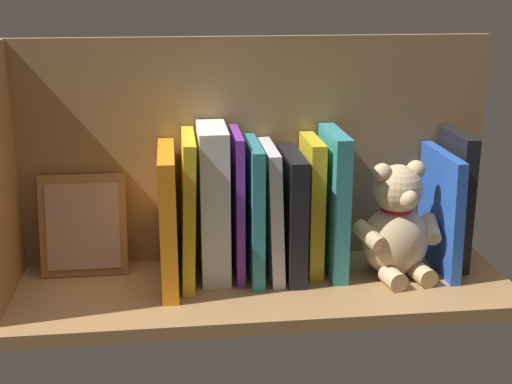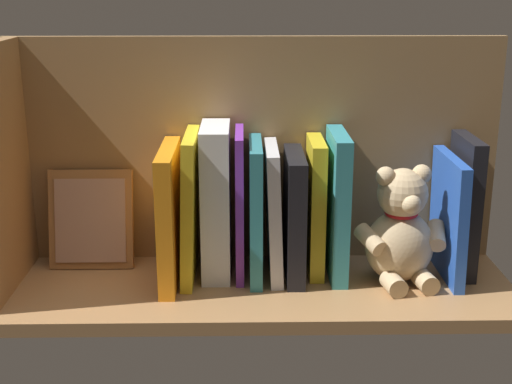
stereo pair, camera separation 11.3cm
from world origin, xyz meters
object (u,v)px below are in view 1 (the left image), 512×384
object	(u,v)px
book_0	(454,199)
teddy_bear	(397,226)
picture_frame_leaning	(83,225)
dictionary_thick_white	(213,202)

from	to	relation	value
book_0	teddy_bear	size ratio (longest dim) A/B	1.19
book_0	picture_frame_leaning	xyz separation A→B (cm)	(63.48, -3.41, -3.34)
book_0	dictionary_thick_white	distance (cm)	41.68
book_0	teddy_bear	bearing A→B (deg)	20.36
book_0	dictionary_thick_white	world-z (taller)	dictionary_thick_white
teddy_bear	picture_frame_leaning	bearing A→B (deg)	-18.25
teddy_bear	picture_frame_leaning	distance (cm)	52.68
teddy_bear	picture_frame_leaning	xyz separation A→B (cm)	(52.13, -7.62, -0.31)
book_0	picture_frame_leaning	size ratio (longest dim) A/B	1.38
dictionary_thick_white	picture_frame_leaning	distance (cm)	22.55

